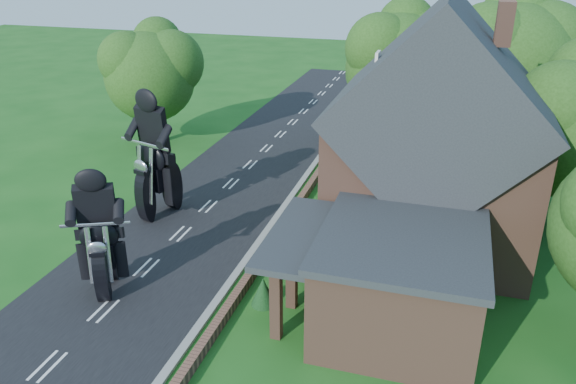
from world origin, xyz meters
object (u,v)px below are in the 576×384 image
(motorcycle_lead, at_px, (106,274))
(motorcycle_follow, at_px, (160,197))
(garden_wall, at_px, (285,223))
(house, at_px, (435,143))
(annex, at_px, (396,279))

(motorcycle_lead, height_order, motorcycle_follow, motorcycle_follow)
(garden_wall, bearing_deg, house, 9.17)
(annex, height_order, motorcycle_lead, annex)
(house, relative_size, motorcycle_lead, 6.41)
(garden_wall, height_order, house, house)
(garden_wall, distance_m, motorcycle_follow, 6.15)
(garden_wall, relative_size, motorcycle_lead, 13.77)
(motorcycle_lead, bearing_deg, garden_wall, -149.41)
(motorcycle_follow, bearing_deg, annex, 172.26)
(garden_wall, bearing_deg, motorcycle_lead, -125.27)
(house, height_order, annex, house)
(garden_wall, distance_m, house, 7.52)
(garden_wall, bearing_deg, motorcycle_follow, -175.54)
(house, xyz_separation_m, motorcycle_follow, (-12.28, -1.48, -3.42))
(annex, bearing_deg, house, 84.76)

